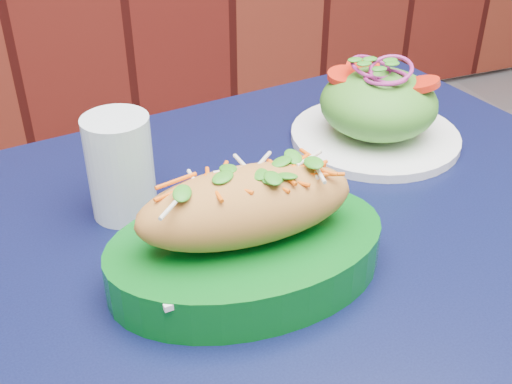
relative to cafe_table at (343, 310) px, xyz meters
name	(u,v)px	position (x,y,z in m)	size (l,w,h in m)	color
cafe_table	(343,310)	(0.00, 0.00, 0.00)	(0.90, 0.90, 0.75)	black
banh_mi_basket	(246,236)	(-0.11, 0.00, 0.13)	(0.28, 0.18, 0.13)	#075B16
salad_plate	(378,110)	(0.15, 0.20, 0.13)	(0.23, 0.23, 0.11)	white
water_glass	(121,167)	(-0.20, 0.15, 0.15)	(0.07, 0.07, 0.12)	silver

